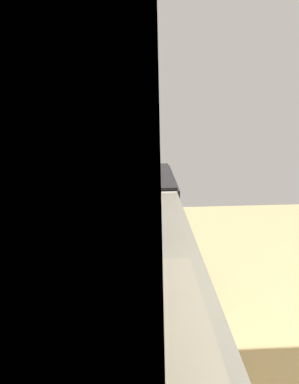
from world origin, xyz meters
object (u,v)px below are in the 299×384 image
oven_range (130,233)px  bowl (138,206)px  microwave (125,376)px  kettle (140,219)px

oven_range → bowl: oven_range is taller
oven_range → microwave: microwave is taller
oven_range → bowl: (-0.62, -0.04, 0.47)m
oven_range → bowl: 0.77m
kettle → oven_range: bearing=2.4°
bowl → microwave: bearing=176.9°
oven_range → kettle: 1.08m
oven_range → microwave: (-1.97, 0.03, 0.59)m
oven_range → microwave: 2.06m
kettle → bowl: bearing=-0.0°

